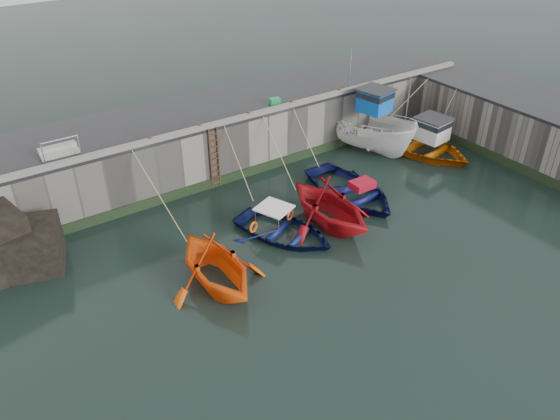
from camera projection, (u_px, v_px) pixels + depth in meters
ground at (382, 276)px, 21.56m from camera, size 120.00×120.00×0.00m
quay_back at (225, 133)px, 29.48m from camera, size 30.00×5.00×3.00m
quay_right at (551, 134)px, 29.37m from camera, size 5.00×15.00×3.00m
road_back at (223, 105)px, 28.63m from camera, size 30.00×5.00×0.16m
road_right at (559, 106)px, 28.52m from camera, size 5.00×15.00×0.16m
kerb_back at (246, 116)px, 26.89m from camera, size 30.00×0.30×0.20m
algae_back at (250, 171)px, 28.37m from camera, size 30.00×0.08×0.50m
algae_right at (516, 167)px, 28.83m from camera, size 0.08×15.00×0.50m
ladder at (215, 159)px, 26.67m from camera, size 0.51×0.08×3.20m
boat_near_white at (217, 283)px, 21.19m from camera, size 4.09×4.73×2.48m
boat_near_white_rope at (167, 228)px, 24.41m from camera, size 0.04×4.95×3.10m
boat_near_blue at (284, 235)px, 23.93m from camera, size 4.91×5.65×0.98m
boat_near_blue_rope at (237, 197)px, 26.72m from camera, size 0.04×3.97×3.10m
boat_near_blacktrim at (328, 223)px, 24.73m from camera, size 4.39×5.04×2.58m
boat_near_blacktrim_rope at (277, 185)px, 27.64m from camera, size 0.04×4.24×3.10m
boat_near_navy at (350, 196)px, 26.77m from camera, size 3.99×5.58×1.15m
boat_near_navy_rope at (307, 168)px, 29.23m from camera, size 0.04×3.31×3.10m
boat_far_white at (364, 129)px, 30.85m from camera, size 3.97×7.29×5.66m
boat_far_orange at (421, 145)px, 30.72m from camera, size 5.18×6.69×4.27m
fish_crate at (275, 101)px, 28.43m from camera, size 0.60×0.48×0.32m
railing at (59, 150)px, 23.46m from camera, size 1.60×1.05×1.00m
bollard_a at (150, 139)px, 24.57m from camera, size 0.18×0.18×0.28m
bollard_b at (200, 126)px, 25.75m from camera, size 0.18×0.18×0.28m
bollard_c at (248, 114)px, 27.03m from camera, size 0.18×0.18×0.28m
bollard_d at (291, 103)px, 28.27m from camera, size 0.18×0.18×0.28m
bollard_e at (339, 91)px, 29.78m from camera, size 0.18×0.18×0.28m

